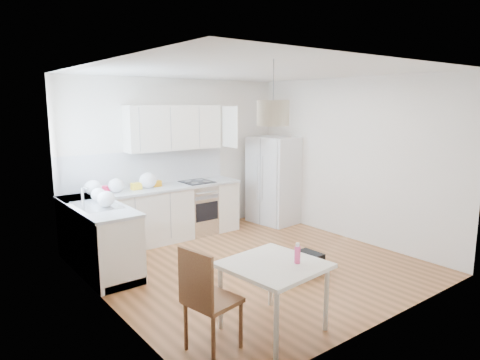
{
  "coord_description": "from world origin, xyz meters",
  "views": [
    {
      "loc": [
        -3.69,
        -4.49,
        2.27
      ],
      "look_at": [
        0.07,
        0.4,
        1.17
      ],
      "focal_mm": 32.0,
      "sensor_mm": 36.0,
      "label": 1
    }
  ],
  "objects_px": {
    "dining_chair": "(213,298)",
    "refrigerator": "(275,180)",
    "dining_table": "(274,270)",
    "gym_bag": "(302,264)"
  },
  "relations": [
    {
      "from": "dining_chair",
      "to": "refrigerator",
      "type": "bearing_deg",
      "value": 29.66
    },
    {
      "from": "refrigerator",
      "to": "dining_table",
      "type": "distance_m",
      "value": 4.05
    },
    {
      "from": "dining_table",
      "to": "dining_chair",
      "type": "relative_size",
      "value": 0.97
    },
    {
      "from": "refrigerator",
      "to": "dining_chair",
      "type": "relative_size",
      "value": 1.64
    },
    {
      "from": "refrigerator",
      "to": "gym_bag",
      "type": "xyz_separation_m",
      "value": [
        -1.43,
        -2.13,
        -0.7
      ]
    },
    {
      "from": "refrigerator",
      "to": "dining_chair",
      "type": "height_order",
      "value": "refrigerator"
    },
    {
      "from": "dining_chair",
      "to": "gym_bag",
      "type": "xyz_separation_m",
      "value": [
        1.97,
        0.78,
        -0.38
      ]
    },
    {
      "from": "dining_table",
      "to": "gym_bag",
      "type": "height_order",
      "value": "dining_table"
    },
    {
      "from": "gym_bag",
      "to": "dining_table",
      "type": "bearing_deg",
      "value": -148.1
    },
    {
      "from": "dining_table",
      "to": "gym_bag",
      "type": "bearing_deg",
      "value": 27.58
    }
  ]
}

